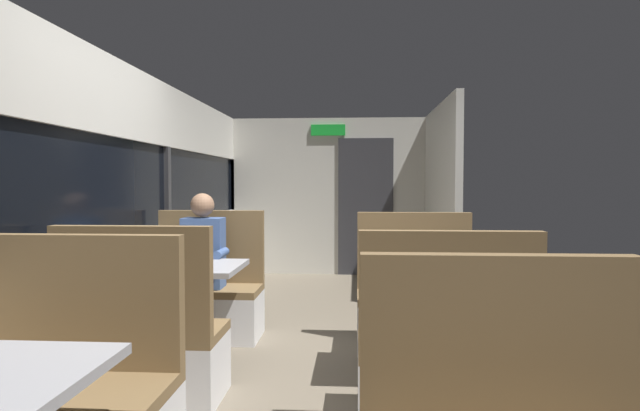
# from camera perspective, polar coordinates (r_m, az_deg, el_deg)

# --- Properties ---
(ground_plane) EXTENTS (3.30, 9.20, 0.02)m
(ground_plane) POSITION_cam_1_polar(r_m,az_deg,el_deg) (3.96, -2.38, -17.64)
(ground_plane) COLOR #665B4C
(carriage_window_panel_left) EXTENTS (0.09, 8.48, 2.30)m
(carriage_window_panel_left) POSITION_cam_1_polar(r_m,az_deg,el_deg) (4.14, -22.80, -1.09)
(carriage_window_panel_left) COLOR beige
(carriage_window_panel_left) RESTS_ON ground_plane
(carriage_end_bulkhead) EXTENTS (2.90, 0.11, 2.30)m
(carriage_end_bulkhead) POSITION_cam_1_polar(r_m,az_deg,el_deg) (7.90, 1.31, 0.89)
(carriage_end_bulkhead) COLOR beige
(carriage_end_bulkhead) RESTS_ON ground_plane
(carriage_aisle_panel_right) EXTENTS (0.08, 2.40, 2.30)m
(carriage_aisle_panel_right) POSITION_cam_1_polar(r_m,az_deg,el_deg) (6.78, 12.69, 0.68)
(carriage_aisle_panel_right) COLOR beige
(carriage_aisle_panel_right) RESTS_ON ground_plane
(bench_near_window_facing_entry) EXTENTS (0.95, 0.50, 1.10)m
(bench_near_window_facing_entry) POSITION_cam_1_polar(r_m,az_deg,el_deg) (2.84, -25.19, -18.87)
(bench_near_window_facing_entry) COLOR silver
(bench_near_window_facing_entry) RESTS_ON ground_plane
(dining_table_mid_window) EXTENTS (0.90, 0.70, 0.74)m
(dining_table_mid_window) POSITION_cam_1_polar(r_m,az_deg,el_deg) (4.14, -14.65, -7.50)
(dining_table_mid_window) COLOR #9E9EA3
(dining_table_mid_window) RESTS_ON ground_plane
(bench_mid_window_facing_end) EXTENTS (0.95, 0.50, 1.10)m
(bench_mid_window_facing_end) POSITION_cam_1_polar(r_m,az_deg,el_deg) (3.57, -18.26, -14.28)
(bench_mid_window_facing_end) COLOR silver
(bench_mid_window_facing_end) RESTS_ON ground_plane
(bench_mid_window_facing_entry) EXTENTS (0.95, 0.50, 1.10)m
(bench_mid_window_facing_entry) POSITION_cam_1_polar(r_m,az_deg,el_deg) (4.86, -11.96, -9.75)
(bench_mid_window_facing_entry) COLOR silver
(bench_mid_window_facing_entry) RESTS_ON ground_plane
(dining_table_rear_aisle) EXTENTS (0.90, 0.70, 0.74)m
(dining_table_rear_aisle) POSITION_cam_1_polar(r_m,az_deg,el_deg) (3.77, 11.36, -8.46)
(dining_table_rear_aisle) COLOR #9E9EA3
(dining_table_rear_aisle) RESTS_ON ground_plane
(bench_rear_aisle_facing_end) EXTENTS (0.95, 0.50, 1.10)m
(bench_rear_aisle_facing_end) POSITION_cam_1_polar(r_m,az_deg,el_deg) (3.18, 13.04, -16.35)
(bench_rear_aisle_facing_end) COLOR silver
(bench_rear_aisle_facing_end) RESTS_ON ground_plane
(bench_rear_aisle_facing_entry) EXTENTS (0.95, 0.50, 1.10)m
(bench_rear_aisle_facing_entry) POSITION_cam_1_polar(r_m,az_deg,el_deg) (4.51, 10.14, -10.68)
(bench_rear_aisle_facing_entry) COLOR silver
(bench_rear_aisle_facing_entry) RESTS_ON ground_plane
(seated_passenger) EXTENTS (0.47, 0.55, 1.26)m
(seated_passenger) POSITION_cam_1_polar(r_m,az_deg,el_deg) (4.75, -12.22, -7.46)
(seated_passenger) COLOR #26262D
(seated_passenger) RESTS_ON ground_plane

